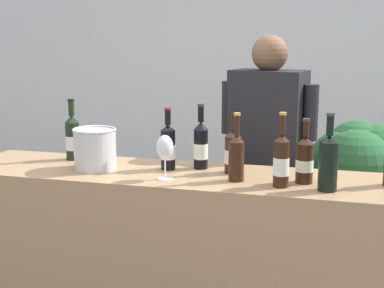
% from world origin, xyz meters
% --- Properties ---
extents(wall_back, '(8.00, 0.10, 2.80)m').
position_xyz_m(wall_back, '(0.00, 2.60, 1.40)').
color(wall_back, silver).
rests_on(wall_back, ground_plane).
extents(counter, '(2.30, 0.53, 0.99)m').
position_xyz_m(counter, '(0.00, 0.00, 0.50)').
color(counter, '#9E7A56').
rests_on(counter, ground_plane).
extents(wine_bottle_0, '(0.07, 0.07, 0.32)m').
position_xyz_m(wine_bottle_0, '(-0.09, 0.07, 1.11)').
color(wine_bottle_0, black).
rests_on(wine_bottle_0, counter).
extents(wine_bottle_1, '(0.08, 0.08, 0.33)m').
position_xyz_m(wine_bottle_1, '(-0.66, 0.14, 1.11)').
color(wine_bottle_1, black).
rests_on(wine_bottle_1, counter).
extents(wine_bottle_2, '(0.08, 0.08, 0.30)m').
position_xyz_m(wine_bottle_2, '(0.24, 0.08, 1.10)').
color(wine_bottle_2, black).
rests_on(wine_bottle_2, counter).
extents(wine_bottle_3, '(0.08, 0.08, 0.30)m').
position_xyz_m(wine_bottle_3, '(0.59, -0.02, 1.10)').
color(wine_bottle_3, black).
rests_on(wine_bottle_3, counter).
extents(wine_bottle_4, '(0.08, 0.08, 0.34)m').
position_xyz_m(wine_bottle_4, '(0.69, -0.12, 1.12)').
color(wine_bottle_4, black).
rests_on(wine_bottle_4, counter).
extents(wine_bottle_5, '(0.07, 0.07, 0.33)m').
position_xyz_m(wine_bottle_5, '(0.06, 0.12, 1.11)').
color(wine_bottle_5, black).
rests_on(wine_bottle_5, counter).
extents(wine_bottle_7, '(0.07, 0.07, 0.34)m').
position_xyz_m(wine_bottle_7, '(0.49, -0.11, 1.11)').
color(wine_bottle_7, black).
rests_on(wine_bottle_7, counter).
extents(wine_bottle_8, '(0.07, 0.07, 0.32)m').
position_xyz_m(wine_bottle_8, '(0.28, -0.06, 1.11)').
color(wine_bottle_8, black).
rests_on(wine_bottle_8, counter).
extents(wine_glass, '(0.08, 0.08, 0.21)m').
position_xyz_m(wine_glass, '(-0.05, -0.13, 1.14)').
color(wine_glass, silver).
rests_on(wine_glass, counter).
extents(ice_bucket, '(0.22, 0.22, 0.21)m').
position_xyz_m(ice_bucket, '(-0.45, -0.03, 1.10)').
color(ice_bucket, silver).
rests_on(ice_bucket, counter).
extents(person_server, '(0.56, 0.32, 1.66)m').
position_xyz_m(person_server, '(0.34, 0.57, 0.81)').
color(person_server, black).
rests_on(person_server, ground_plane).
extents(potted_shrub, '(0.62, 0.64, 1.13)m').
position_xyz_m(potted_shrub, '(0.86, 0.98, 0.79)').
color(potted_shrub, brown).
rests_on(potted_shrub, ground_plane).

